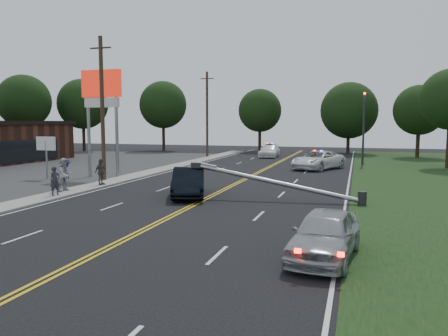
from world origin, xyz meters
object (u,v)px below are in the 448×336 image
(fallen_streetlight, at_px, (285,184))
(emergency_b, at_px, (270,151))
(pylon_sign, at_px, (102,97))
(utility_pole_mid, at_px, (102,109))
(emergency_a, at_px, (318,160))
(bystander_c, at_px, (66,174))
(utility_pole_far, at_px, (207,114))
(bystander_b, at_px, (65,175))
(traffic_signal, at_px, (364,122))
(bystander_a, at_px, (55,181))
(small_sign, at_px, (46,147))
(waiting_sedan, at_px, (325,234))
(bystander_d, at_px, (101,172))
(crashed_sedan, at_px, (189,182))

(fallen_streetlight, distance_m, emergency_b, 29.46)
(pylon_sign, xyz_separation_m, utility_pole_mid, (1.30, -2.00, -0.91))
(emergency_a, bearing_deg, bystander_c, -101.90)
(pylon_sign, height_order, fallen_streetlight, pylon_sign)
(utility_pole_mid, distance_m, utility_pole_far, 22.00)
(bystander_b, height_order, bystander_c, bystander_b)
(utility_pole_mid, bearing_deg, traffic_signal, 45.80)
(utility_pole_far, xyz_separation_m, emergency_a, (13.67, -9.45, -4.28))
(utility_pole_mid, xyz_separation_m, bystander_a, (1.10, -6.59, -4.16))
(traffic_signal, xyz_separation_m, bystander_c, (-17.08, -22.78, -3.15))
(fallen_streetlight, bearing_deg, small_sign, 167.60)
(pylon_sign, bearing_deg, bystander_b, -74.77)
(bystander_a, bearing_deg, emergency_a, -8.51)
(pylon_sign, relative_size, bystander_b, 4.11)
(pylon_sign, bearing_deg, utility_pole_far, 86.28)
(small_sign, height_order, utility_pole_mid, utility_pole_mid)
(small_sign, relative_size, fallen_streetlight, 0.33)
(emergency_b, bearing_deg, utility_pole_mid, -108.68)
(utility_pole_mid, distance_m, emergency_b, 26.06)
(small_sign, height_order, waiting_sedan, small_sign)
(pylon_sign, relative_size, bystander_d, 4.71)
(emergency_b, distance_m, bystander_a, 31.88)
(pylon_sign, relative_size, emergency_b, 1.54)
(crashed_sedan, bearing_deg, bystander_b, 168.62)
(utility_pole_far, height_order, crashed_sedan, utility_pole_far)
(waiting_sedan, bearing_deg, bystander_b, 158.97)
(emergency_a, distance_m, bystander_c, 21.82)
(fallen_streetlight, bearing_deg, emergency_b, 102.65)
(small_sign, height_order, utility_pole_far, utility_pole_far)
(traffic_signal, xyz_separation_m, emergency_b, (-10.57, 6.75, -3.45))
(utility_pole_mid, height_order, emergency_a, utility_pole_mid)
(bystander_a, height_order, bystander_b, bystander_b)
(fallen_streetlight, height_order, bystander_c, bystander_c)
(small_sign, height_order, emergency_a, small_sign)
(utility_pole_mid, xyz_separation_m, waiting_sedan, (16.13, -13.29, -4.34))
(utility_pole_mid, relative_size, bystander_b, 5.13)
(emergency_a, height_order, emergency_b, emergency_a)
(fallen_streetlight, relative_size, emergency_a, 1.61)
(utility_pole_far, relative_size, emergency_b, 1.93)
(bystander_a, bearing_deg, pylon_sign, 40.38)
(pylon_sign, bearing_deg, bystander_a, -74.41)
(bystander_b, bearing_deg, traffic_signal, -29.43)
(waiting_sedan, bearing_deg, crashed_sedan, 138.12)
(crashed_sedan, xyz_separation_m, bystander_c, (-7.59, -0.70, 0.25))
(traffic_signal, height_order, utility_pole_far, utility_pole_far)
(utility_pole_mid, bearing_deg, pylon_sign, 123.02)
(utility_pole_mid, relative_size, utility_pole_far, 1.00)
(utility_pole_far, distance_m, bystander_d, 24.64)
(pylon_sign, xyz_separation_m, emergency_b, (8.23, 22.75, -5.24))
(emergency_a, bearing_deg, bystander_d, -104.61)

